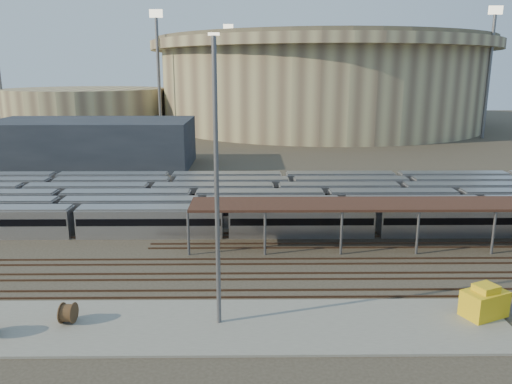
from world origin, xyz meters
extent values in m
plane|color=#383026|center=(0.00, 0.00, 0.00)|extent=(420.00, 420.00, 0.00)
cube|color=gray|center=(-5.00, -15.00, 0.10)|extent=(50.00, 9.00, 0.20)
cube|color=silver|center=(-4.13, 8.00, 1.80)|extent=(112.00, 2.90, 3.60)
cube|color=silver|center=(-7.55, 12.20, 1.80)|extent=(112.00, 2.90, 3.60)
cube|color=silver|center=(-9.13, 16.40, 1.80)|extent=(112.00, 2.90, 3.60)
cube|color=silver|center=(2.78, 20.60, 1.80)|extent=(112.00, 2.90, 3.60)
cube|color=silver|center=(5.39, 24.80, 1.80)|extent=(112.00, 2.90, 3.60)
cube|color=silver|center=(4.44, 29.00, 1.80)|extent=(112.00, 2.90, 3.60)
cylinder|color=#5C5C62|center=(-8.00, 1.30, 2.50)|extent=(0.30, 0.30, 5.00)
cylinder|color=#5C5C62|center=(-8.00, 6.70, 2.50)|extent=(0.30, 0.30, 5.00)
cylinder|color=#5C5C62|center=(0.57, 1.30, 2.50)|extent=(0.30, 0.30, 5.00)
cylinder|color=#5C5C62|center=(0.57, 6.70, 2.50)|extent=(0.30, 0.30, 5.00)
cylinder|color=#5C5C62|center=(9.14, 1.30, 2.50)|extent=(0.30, 0.30, 5.00)
cylinder|color=#5C5C62|center=(9.14, 6.70, 2.50)|extent=(0.30, 0.30, 5.00)
cylinder|color=#5C5C62|center=(17.71, 1.30, 2.50)|extent=(0.30, 0.30, 5.00)
cylinder|color=#5C5C62|center=(17.71, 6.70, 2.50)|extent=(0.30, 0.30, 5.00)
cylinder|color=#5C5C62|center=(26.29, 1.30, 2.50)|extent=(0.30, 0.30, 5.00)
cylinder|color=#5C5C62|center=(26.29, 6.70, 2.50)|extent=(0.30, 0.30, 5.00)
cube|color=#311D14|center=(22.00, 4.00, 5.15)|extent=(60.00, 6.00, 0.30)
cube|color=#4C3323|center=(0.00, -1.75, 0.09)|extent=(170.00, 0.12, 0.18)
cube|color=#4C3323|center=(0.00, -0.25, 0.09)|extent=(170.00, 0.12, 0.18)
cube|color=#4C3323|center=(0.00, -5.75, 0.09)|extent=(170.00, 0.12, 0.18)
cube|color=#4C3323|center=(0.00, -4.25, 0.09)|extent=(170.00, 0.12, 0.18)
cube|color=#4C3323|center=(0.00, -9.75, 0.09)|extent=(170.00, 0.12, 0.18)
cube|color=#4C3323|center=(0.00, -8.25, 0.09)|extent=(170.00, 0.12, 0.18)
cylinder|color=tan|center=(25.00, 140.00, 14.00)|extent=(116.00, 116.00, 28.00)
cylinder|color=tan|center=(25.00, 140.00, 29.50)|extent=(124.00, 124.00, 3.00)
cylinder|color=brown|center=(25.00, 140.00, 31.75)|extent=(120.00, 120.00, 1.50)
cylinder|color=tan|center=(-60.00, 130.00, 7.00)|extent=(56.00, 56.00, 14.00)
cube|color=#1E232D|center=(-35.00, 55.00, 5.00)|extent=(42.00, 20.00, 10.00)
cylinder|color=#5C5C62|center=(-30.00, 110.00, 18.00)|extent=(1.00, 1.00, 36.00)
cube|color=#FFF2CC|center=(-30.00, 110.00, 37.20)|extent=(4.00, 0.60, 2.40)
cylinder|color=#5C5C62|center=(70.00, 100.00, 18.00)|extent=(1.00, 1.00, 36.00)
cube|color=#FFF2CC|center=(70.00, 100.00, 37.20)|extent=(4.00, 0.60, 2.40)
cylinder|color=#5C5C62|center=(-10.00, 160.00, 18.00)|extent=(1.00, 1.00, 36.00)
cube|color=#FFF2CC|center=(-10.00, 160.00, 37.20)|extent=(4.00, 0.60, 2.40)
cylinder|color=brown|center=(-15.91, -14.51, 1.05)|extent=(1.09, 1.78, 1.71)
cylinder|color=#5C5C62|center=(-3.61, -14.55, 11.43)|extent=(0.36, 0.36, 22.46)
cube|color=#FFF2CC|center=(-3.61, -14.55, 22.76)|extent=(0.81, 0.33, 0.20)
cube|color=gold|center=(18.50, -13.70, 1.31)|extent=(4.14, 3.48, 2.21)
camera|label=1|loc=(-0.99, -51.73, 20.24)|focal=35.00mm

